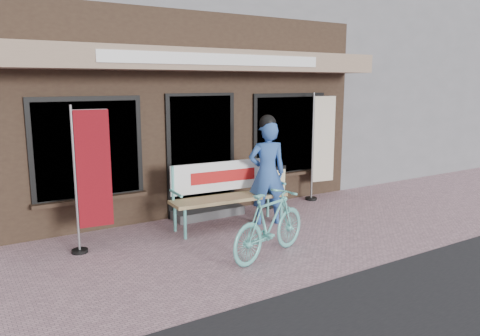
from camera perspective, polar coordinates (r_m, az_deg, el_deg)
ground at (r=7.09m, az=2.88°, el=-9.27°), size 70.00×70.00×0.00m
storefront at (r=11.12m, az=-12.19°, el=13.29°), size 7.00×6.77×6.00m
neighbor_right_near at (r=16.51m, az=16.62°, el=11.41°), size 10.00×7.00×5.60m
bench at (r=7.82m, az=-1.63°, el=-2.57°), size 2.01×0.64×1.07m
person at (r=7.90m, az=3.32°, el=-0.35°), size 0.74×0.61×1.86m
bicycle at (r=6.47m, az=3.67°, el=-6.85°), size 1.61×0.90×0.93m
nobori_red at (r=6.87m, az=-17.72°, el=-1.06°), size 0.62×0.25×2.09m
nobori_cream at (r=9.68m, az=9.93°, el=2.78°), size 0.65×0.27×2.19m
menu_stand at (r=9.00m, az=4.50°, el=-2.26°), size 0.41×0.12×0.81m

